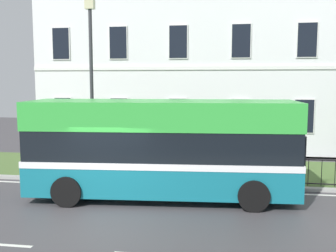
# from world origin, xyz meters

# --- Properties ---
(ground_plane) EXTENTS (60.00, 56.00, 0.18)m
(ground_plane) POSITION_xyz_m (0.00, 0.87, -0.02)
(ground_plane) COLOR #434043
(georgian_townhouse) EXTENTS (19.18, 11.10, 13.89)m
(georgian_townhouse) POSITION_xyz_m (2.51, 15.45, 7.10)
(georgian_townhouse) COLOR white
(georgian_townhouse) RESTS_ON ground_plane
(iron_verge_railing) EXTENTS (14.25, 0.04, 0.97)m
(iron_verge_railing) POSITION_xyz_m (2.51, 4.40, 0.62)
(iron_verge_railing) COLOR black
(iron_verge_railing) RESTS_ON ground_plane
(single_decker_bus) EXTENTS (8.86, 3.05, 3.25)m
(single_decker_bus) POSITION_xyz_m (1.39, 2.51, 1.70)
(single_decker_bus) COLOR #146E7F
(single_decker_bus) RESTS_ON ground_plane
(street_lamp_post) EXTENTS (0.36, 0.24, 6.89)m
(street_lamp_post) POSITION_xyz_m (-1.85, 4.90, 4.06)
(street_lamp_post) COLOR #333338
(street_lamp_post) RESTS_ON ground_plane
(litter_bin) EXTENTS (0.49, 0.49, 1.12)m
(litter_bin) POSITION_xyz_m (3.21, 4.95, 0.68)
(litter_bin) COLOR black
(litter_bin) RESTS_ON ground_plane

